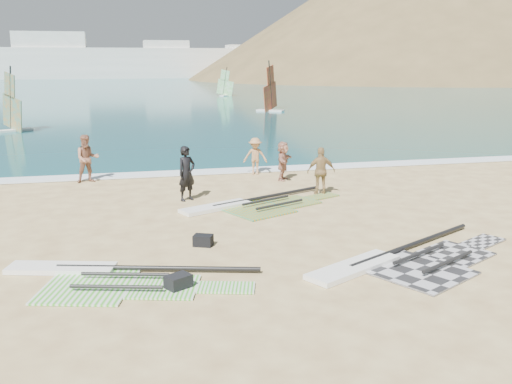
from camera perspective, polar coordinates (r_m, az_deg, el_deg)
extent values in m
plane|color=#D7C27E|center=(12.94, 2.47, -8.31)|extent=(300.00, 300.00, 0.00)
cube|color=#0B3F51|center=(143.70, -12.32, 10.83)|extent=(300.00, 240.00, 0.06)
cube|color=white|center=(24.57, -5.38, 1.91)|extent=(300.00, 1.20, 0.04)
cube|color=white|center=(162.45, -19.77, 12.02)|extent=(160.00, 8.00, 8.00)
cube|color=white|center=(162.45, -19.83, 12.72)|extent=(18.00, 7.00, 12.00)
cube|color=white|center=(162.14, -8.94, 12.96)|extent=(12.00, 7.00, 10.00)
cube|color=white|center=(166.07, -0.09, 12.94)|extent=(16.00, 7.00, 9.00)
cube|color=white|center=(171.80, 6.59, 13.19)|extent=(10.00, 7.00, 11.00)
cone|color=brown|center=(166.95, 18.86, 10.70)|extent=(143.00, 143.00, 45.00)
cube|color=#242426|center=(13.63, 15.60, -7.58)|extent=(2.77, 2.86, 0.04)
cube|color=#242426|center=(15.06, 19.26, -5.85)|extent=(2.02, 1.98, 0.04)
cube|color=#242426|center=(16.27, 21.73, -4.67)|extent=(1.47, 1.20, 0.04)
cylinder|color=black|center=(15.24, 15.45, -5.05)|extent=(4.49, 2.48, 0.12)
cylinder|color=black|center=(14.39, 16.03, -5.91)|extent=(1.87, 1.06, 0.09)
cylinder|color=black|center=(14.03, 18.67, -6.60)|extent=(1.87, 1.06, 0.09)
cube|color=white|center=(13.39, 9.73, -7.47)|extent=(2.65, 1.87, 0.12)
cube|color=green|center=(12.80, -16.43, -9.01)|extent=(2.30, 2.44, 0.04)
cube|color=green|center=(12.39, -9.20, -9.37)|extent=(1.72, 1.65, 0.04)
cube|color=green|center=(12.21, -3.03, -9.56)|extent=(1.33, 0.91, 0.04)
cylinder|color=black|center=(13.25, -9.76, -7.51)|extent=(4.53, 1.35, 0.11)
cylinder|color=black|center=(12.86, -12.95, -8.02)|extent=(1.88, 0.59, 0.08)
cylinder|color=black|center=(12.23, -13.80, -9.19)|extent=(1.88, 0.59, 0.08)
cube|color=white|center=(13.88, -18.88, -7.26)|extent=(2.52, 1.28, 0.12)
cube|color=orange|center=(18.34, -0.04, -1.79)|extent=(2.53, 2.63, 0.04)
cube|color=orange|center=(19.36, 3.76, -1.02)|extent=(1.86, 1.81, 0.04)
cube|color=orange|center=(20.25, 6.55, -0.45)|extent=(1.37, 1.07, 0.04)
cylinder|color=black|center=(19.82, 1.32, -0.42)|extent=(4.31, 2.08, 0.11)
cylinder|color=black|center=(19.01, 0.98, -0.82)|extent=(1.79, 0.89, 0.08)
cylinder|color=black|center=(18.48, 2.39, -1.24)|extent=(1.79, 0.89, 0.08)
cube|color=white|center=(18.52, -4.04, -1.55)|extent=(2.50, 1.64, 0.12)
cube|color=black|center=(12.20, -7.77, -8.95)|extent=(0.63, 0.58, 0.32)
cube|color=black|center=(14.92, -5.31, -4.84)|extent=(0.58, 0.51, 0.29)
imported|color=black|center=(19.59, -6.95, 1.85)|extent=(0.82, 0.74, 1.89)
imported|color=#99644C|center=(23.38, -16.52, 3.22)|extent=(1.04, 0.88, 1.89)
imported|color=#AD7C4F|center=(24.05, -0.08, 3.61)|extent=(1.12, 0.82, 1.55)
imported|color=#9D7C4B|center=(20.40, 6.52, 2.07)|extent=(1.05, 0.52, 1.73)
imported|color=tan|center=(22.88, 2.71, 3.13)|extent=(1.09, 1.51, 1.57)
cube|color=white|center=(42.11, -23.06, 5.70)|extent=(2.40, 1.94, 0.14)
cube|color=orange|center=(42.00, -23.20, 7.29)|extent=(1.71, 2.49, 2.64)
cube|color=orange|center=(41.89, -23.42, 9.75)|extent=(0.99, 1.41, 1.83)
cylinder|color=black|center=(41.93, -23.32, 8.65)|extent=(0.55, 0.75, 4.18)
cube|color=white|center=(54.35, 1.43, 8.14)|extent=(2.53, 2.22, 0.15)
cube|color=red|center=(54.26, 1.44, 9.49)|extent=(2.03, 2.56, 2.86)
cube|color=red|center=(54.17, 1.45, 11.56)|extent=(1.17, 1.46, 1.98)
cylinder|color=black|center=(54.20, 1.45, 10.64)|extent=(0.64, 0.78, 4.53)
cube|color=white|center=(78.47, -3.10, 9.61)|extent=(1.80, 2.09, 0.13)
cube|color=green|center=(78.42, -3.11, 10.38)|extent=(2.13, 1.65, 2.35)
cube|color=green|center=(78.36, -3.13, 11.55)|extent=(1.22, 0.95, 1.63)
cylinder|color=black|center=(78.38, -3.12, 11.03)|extent=(0.64, 0.52, 3.72)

